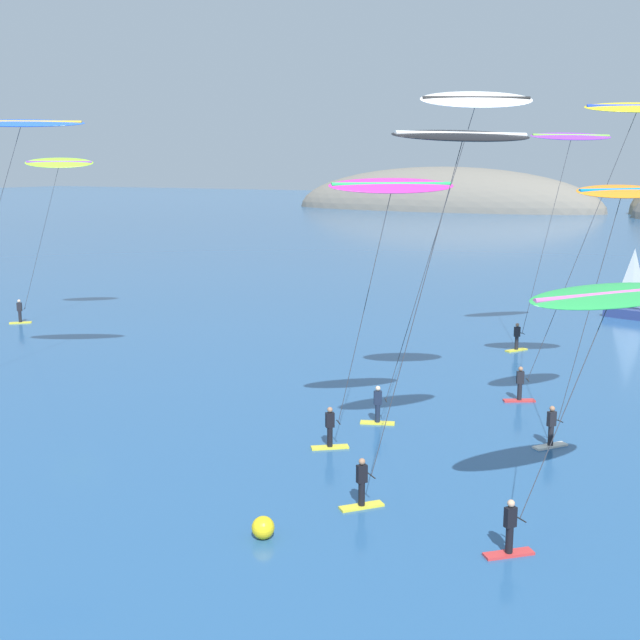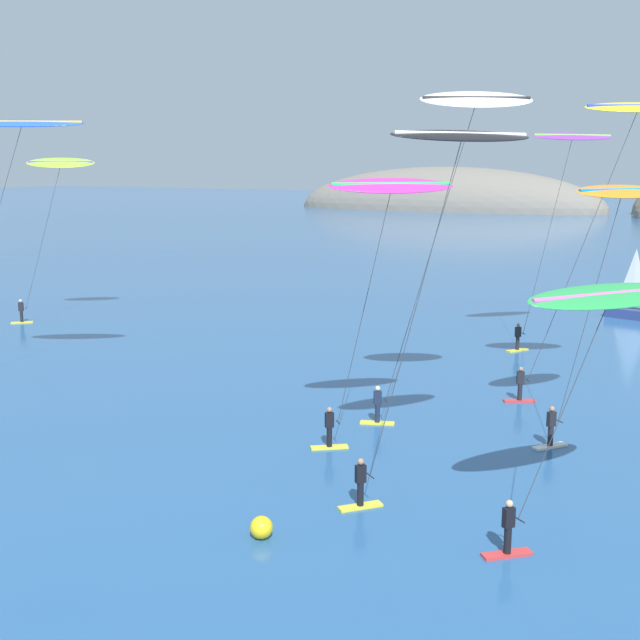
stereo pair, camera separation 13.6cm
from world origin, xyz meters
The scene contains 10 objects.
kitesurfer_white centered at (13.53, 23.22, 12.69)m, with size 6.45×4.37×14.20m.
kitesurfer_blue centered at (-7.85, 18.71, 12.19)m, with size 7.63×5.02×13.39m.
kitesurfer_green centered at (20.62, 14.74, 6.91)m, with size 4.91×6.20×7.73m.
kitesurfer_orange centered at (19.35, 24.17, 9.20)m, with size 4.19×5.41×10.42m.
kitesurfer_black centered at (15.61, 15.66, 11.05)m, with size 4.89×5.88×12.31m.
kitesurfer_lime centered at (-18.92, 31.59, 10.19)m, with size 5.49×4.59×11.68m.
kitesurfer_purple centered at (14.01, 40.09, 11.65)m, with size 4.98×5.26×13.08m.
kitesurfer_magenta centered at (11.73, 19.12, 9.43)m, with size 4.78×4.40×10.70m.
kitesurfer_yellow centered at (18.81, 29.65, 12.56)m, with size 7.30×4.51×13.98m.
marker_buoy centered at (12.00, 9.72, 0.35)m, with size 0.70×0.70×0.70m, color yellow.
Camera 2 is at (24.42, -9.22, 11.14)m, focal length 45.00 mm.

